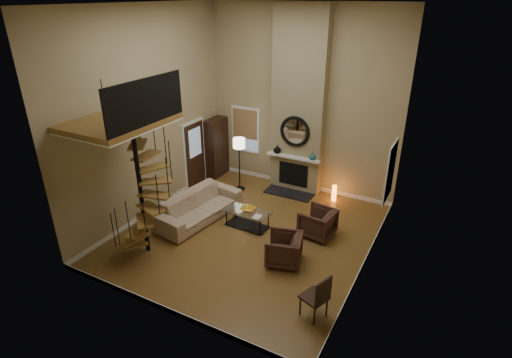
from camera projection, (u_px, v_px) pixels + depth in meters
The scene contains 33 objects.
ground at pixel (249, 234), 10.54m from camera, with size 6.00×6.50×0.01m, color olive.
back_wall at pixel (301, 102), 11.98m from camera, with size 6.00×0.02×5.50m, color tan.
front_wall at pixel (153, 187), 6.78m from camera, with size 6.00×0.02×5.50m, color tan.
left_wall at pixel (149, 116), 10.67m from camera, with size 0.02×6.50×5.50m, color tan.
right_wall at pixel (379, 155), 8.10m from camera, with size 0.02×6.50×5.50m, color tan.
ceiling at pixel (247, 4), 8.23m from camera, with size 6.00×6.50×0.01m, color silver.
baseboard_back at pixel (297, 184), 13.11m from camera, with size 6.00×0.02×0.12m, color white.
baseboard_front at pixel (168, 310), 7.93m from camera, with size 6.00×0.02×0.12m, color white.
baseboard_left at pixel (159, 205), 11.80m from camera, with size 0.02×6.50×0.12m, color white.
baseboard_right at pixel (363, 265), 9.24m from camera, with size 0.02×6.50×0.12m, color white.
chimney_breast at pixel (299, 103), 11.83m from camera, with size 1.60×0.38×5.50m, color #8F825D.
hearth at pixel (289, 193), 12.59m from camera, with size 1.50×0.60×0.04m, color black.
firebox at pixel (293, 174), 12.60m from camera, with size 0.95×0.02×0.72m, color black.
mantel at pixel (293, 157), 12.28m from camera, with size 1.70×0.18×0.06m, color white.
mirror_frame at pixel (295, 132), 11.99m from camera, with size 0.94×0.94×0.10m, color black.
mirror_disc at pixel (295, 131), 12.00m from camera, with size 0.80×0.80×0.01m, color white.
vase_left at pixel (277, 149), 12.48m from camera, with size 0.24×0.24×0.25m, color black.
vase_right at pixel (312, 156), 12.00m from camera, with size 0.20×0.20×0.21m, color #175253.
window_back at pixel (245, 129), 13.25m from camera, with size 1.02×0.06×1.52m.
window_right at pixel (390, 171), 10.19m from camera, with size 0.06×1.02×1.52m.
entry_door at pixel (195, 154), 12.80m from camera, with size 0.10×1.05×2.16m.
loft at pixel (123, 120), 8.61m from camera, with size 1.70×2.20×1.09m.
spiral_stair at pixel (140, 184), 9.12m from camera, with size 1.47×1.47×4.06m.
hutch at pixel (216, 148), 13.56m from camera, with size 0.42×0.90×2.02m, color black.
sofa at pixel (199, 206), 11.07m from camera, with size 2.57×1.00×0.75m, color tan.
armchair_near at pixel (320, 224), 10.30m from camera, with size 0.79×0.82×0.74m, color #44281F.
armchair_far at pixel (287, 250), 9.27m from camera, with size 0.77×0.80×0.73m, color #44281F.
coffee_table at pixel (247, 217), 10.75m from camera, with size 1.24×0.66×0.45m.
bowl at pixel (248, 209), 10.70m from camera, with size 0.37×0.37×0.09m, color gold.
book at pixel (256, 217), 10.41m from camera, with size 0.20×0.27×0.03m, color gray.
floor_lamp at pixel (239, 147), 12.31m from camera, with size 0.37×0.37×1.70m.
accent_lamp at pixel (334, 193), 12.10m from camera, with size 0.14×0.14×0.49m, color orange.
side_chair at pixel (318, 296), 7.61m from camera, with size 0.58×0.58×0.97m.
Camera 1 is at (4.39, -7.82, 5.73)m, focal length 28.44 mm.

